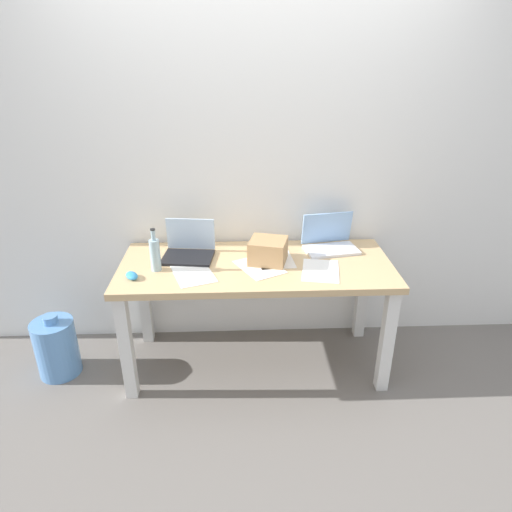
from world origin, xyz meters
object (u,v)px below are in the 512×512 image
beer_bottle (155,254)px  computer_mouse (132,276)px  desk (256,279)px  laptop_left (189,250)px  water_cooler_jug (56,347)px  laptop_right (330,242)px  cardboard_box (268,251)px

beer_bottle → computer_mouse: 0.18m
desk → laptop_left: size_ratio=4.99×
desk → water_cooler_jug: bearing=-177.7°
desk → laptop_left: laptop_left is taller
laptop_right → computer_mouse: (-1.19, -0.36, -0.03)m
desk → beer_bottle: beer_bottle is taller
beer_bottle → computer_mouse: size_ratio=2.59×
laptop_left → computer_mouse: size_ratio=3.29×
beer_bottle → desk: bearing=6.0°
laptop_left → computer_mouse: (-0.30, -0.28, -0.03)m
laptop_right → computer_mouse: size_ratio=3.63×
beer_bottle → cardboard_box: 0.67m
laptop_right → computer_mouse: bearing=-163.3°
laptop_left → water_cooler_jug: 1.05m
laptop_right → cardboard_box: bearing=-156.7°
beer_bottle → water_cooler_jug: (-0.68, 0.01, -0.64)m
laptop_right → water_cooler_jug: laptop_right is taller
desk → computer_mouse: bearing=-167.2°
beer_bottle → cardboard_box: size_ratio=1.21×
desk → laptop_left: (-0.41, 0.12, 0.15)m
beer_bottle → water_cooler_jug: beer_bottle is taller
laptop_right → water_cooler_jug: 1.86m
desk → computer_mouse: (-0.71, -0.16, 0.12)m
laptop_left → desk: bearing=-16.4°
cardboard_box → laptop_right: bearing=23.3°
laptop_right → beer_bottle: bearing=-166.4°
laptop_left → beer_bottle: beer_bottle is taller
laptop_left → laptop_right: (0.90, 0.07, 0.01)m
beer_bottle → computer_mouse: (-0.12, -0.10, -0.09)m
desk → laptop_right: 0.54m
laptop_right → desk: bearing=-157.9°
laptop_left → water_cooler_jug: laptop_left is taller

